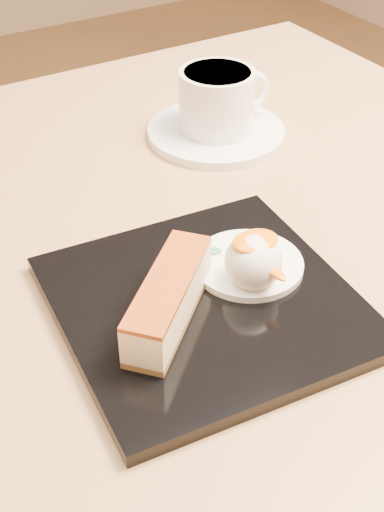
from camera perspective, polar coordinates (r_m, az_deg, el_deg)
table at (r=0.74m, az=0.74°, el=-8.20°), size 0.80×0.80×0.72m
dessert_plate at (r=0.55m, az=1.07°, el=-3.87°), size 0.24×0.24×0.01m
cheesecake at (r=0.52m, az=-1.88°, el=-3.45°), size 0.11×0.10×0.04m
cream_smear at (r=0.58m, az=4.49°, el=-0.66°), size 0.09×0.09×0.01m
ice_cream_scoop at (r=0.55m, az=4.92°, el=-0.45°), size 0.04×0.04×0.04m
mango_sauce at (r=0.54m, az=5.07°, el=1.19°), size 0.04×0.03×0.01m
mint_sprig at (r=0.58m, az=0.72°, el=0.06°), size 0.04×0.03×0.00m
saucer at (r=0.79m, az=1.93°, el=9.84°), size 0.15×0.15×0.01m
coffee_cup at (r=0.77m, az=2.13°, el=12.43°), size 0.11×0.08×0.07m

